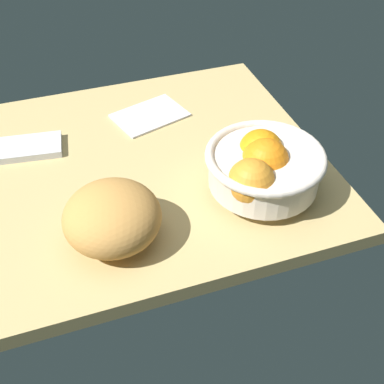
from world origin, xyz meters
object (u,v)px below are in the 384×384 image
(bread_loaf, at_px, (112,217))
(napkin_spare, at_px, (29,147))
(napkin_folded, at_px, (150,114))
(fruit_bowl, at_px, (263,166))

(bread_loaf, height_order, napkin_spare, bread_loaf)
(bread_loaf, bearing_deg, napkin_folded, 65.69)
(bread_loaf, bearing_deg, napkin_spare, 110.93)
(bread_loaf, bearing_deg, fruit_bowl, 5.85)
(bread_loaf, distance_m, napkin_folded, 0.37)
(bread_loaf, xyz_separation_m, napkin_folded, (0.15, 0.33, -0.04))
(fruit_bowl, bearing_deg, bread_loaf, -174.15)
(fruit_bowl, distance_m, napkin_spare, 0.47)
(napkin_folded, xyz_separation_m, napkin_spare, (-0.26, -0.04, 0.00))
(fruit_bowl, relative_size, napkin_spare, 1.64)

